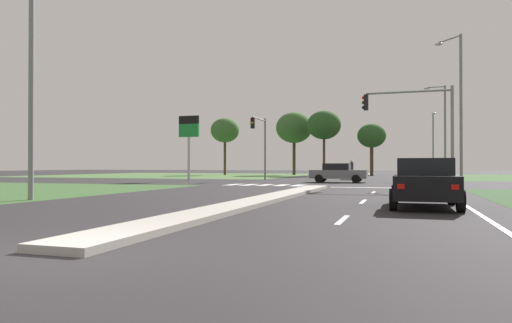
% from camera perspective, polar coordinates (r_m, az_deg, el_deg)
% --- Properties ---
extents(ground_plane, '(200.00, 200.00, 0.00)m').
position_cam_1_polar(ground_plane, '(35.89, 9.80, -2.63)').
color(ground_plane, '#282628').
extents(grass_verge_far_left, '(35.00, 35.00, 0.01)m').
position_cam_1_polar(grass_verge_far_left, '(67.30, -9.21, -1.65)').
color(grass_verge_far_left, '#476B38').
rests_on(grass_verge_far_left, ground).
extents(median_island_near, '(1.20, 22.00, 0.14)m').
position_cam_1_polar(median_island_near, '(17.29, 1.12, -4.65)').
color(median_island_near, '#ADA89E').
rests_on(median_island_near, ground).
extents(median_island_far, '(1.20, 36.00, 0.14)m').
position_cam_1_polar(median_island_far, '(60.74, 13.02, -1.70)').
color(median_island_far, gray).
rests_on(median_island_far, ground).
extents(lane_dash_near, '(0.14, 2.00, 0.01)m').
position_cam_1_polar(lane_dash_near, '(11.46, 10.57, -7.05)').
color(lane_dash_near, silver).
rests_on(lane_dash_near, ground).
extents(lane_dash_second, '(0.14, 2.00, 0.01)m').
position_cam_1_polar(lane_dash_second, '(17.41, 13.01, -4.82)').
color(lane_dash_second, silver).
rests_on(lane_dash_second, ground).
extents(lane_dash_third, '(0.14, 2.00, 0.01)m').
position_cam_1_polar(lane_dash_third, '(23.38, 14.21, -3.72)').
color(lane_dash_third, silver).
rests_on(lane_dash_third, ground).
extents(edge_line_right, '(0.14, 24.00, 0.01)m').
position_cam_1_polar(edge_line_right, '(17.68, 24.00, -4.72)').
color(edge_line_right, silver).
rests_on(edge_line_right, ground).
extents(stop_bar_near, '(6.40, 0.50, 0.01)m').
position_cam_1_polar(stop_bar_near, '(28.58, 15.44, -3.14)').
color(stop_bar_near, silver).
rests_on(stop_bar_near, ground).
extents(crosswalk_bar_near, '(0.70, 2.80, 0.01)m').
position_cam_1_polar(crosswalk_bar_near, '(32.39, -2.79, -2.85)').
color(crosswalk_bar_near, silver).
rests_on(crosswalk_bar_near, ground).
extents(crosswalk_bar_second, '(0.70, 2.80, 0.01)m').
position_cam_1_polar(crosswalk_bar_second, '(32.01, -0.86, -2.88)').
color(crosswalk_bar_second, silver).
rests_on(crosswalk_bar_second, ground).
extents(crosswalk_bar_third, '(0.70, 2.80, 0.01)m').
position_cam_1_polar(crosswalk_bar_third, '(31.67, 1.12, -2.90)').
color(crosswalk_bar_third, silver).
rests_on(crosswalk_bar_third, ground).
extents(crosswalk_bar_fourth, '(0.70, 2.80, 0.01)m').
position_cam_1_polar(crosswalk_bar_fourth, '(31.36, 3.13, -2.92)').
color(crosswalk_bar_fourth, silver).
rests_on(crosswalk_bar_fourth, ground).
extents(crosswalk_bar_fifth, '(0.70, 2.80, 0.01)m').
position_cam_1_polar(crosswalk_bar_fifth, '(31.09, 5.19, -2.94)').
color(crosswalk_bar_fifth, silver).
rests_on(crosswalk_bar_fifth, ground).
extents(car_black_near, '(2.04, 4.24, 1.54)m').
position_cam_1_polar(car_black_near, '(15.51, 19.96, -2.43)').
color(car_black_near, black).
rests_on(car_black_near, ground).
extents(car_teal_second, '(2.10, 4.32, 1.57)m').
position_cam_1_polar(car_teal_second, '(51.35, 9.56, -1.10)').
color(car_teal_second, '#19565B').
rests_on(car_teal_second, ground).
extents(car_beige_third, '(1.98, 4.18, 1.62)m').
position_cam_1_polar(car_beige_third, '(57.05, 10.55, -1.03)').
color(car_beige_third, '#BCAD8E').
rests_on(car_beige_third, ground).
extents(car_grey_fourth, '(4.47, 2.04, 1.51)m').
position_cam_1_polar(car_grey_fourth, '(37.34, 10.06, -1.36)').
color(car_grey_fourth, slate).
rests_on(car_grey_fourth, ground).
extents(traffic_signal_near_right, '(5.20, 0.32, 5.95)m').
position_cam_1_polar(traffic_signal_near_right, '(29.08, 19.32, 5.03)').
color(traffic_signal_near_right, gray).
rests_on(traffic_signal_near_right, ground).
extents(traffic_signal_far_left, '(0.32, 4.13, 5.82)m').
position_cam_1_polar(traffic_signal_far_left, '(42.66, 0.57, 3.02)').
color(traffic_signal_far_left, gray).
rests_on(traffic_signal_far_left, ground).
extents(street_lamp_near, '(2.03, 0.68, 8.17)m').
position_cam_1_polar(street_lamp_near, '(19.89, -25.60, 9.02)').
color(street_lamp_near, gray).
rests_on(street_lamp_near, ground).
extents(street_lamp_second, '(1.70, 1.86, 10.46)m').
position_cam_1_polar(street_lamp_second, '(35.50, 23.65, 6.76)').
color(street_lamp_second, gray).
rests_on(street_lamp_second, ground).
extents(street_lamp_third, '(2.02, 0.28, 9.02)m').
position_cam_1_polar(street_lamp_third, '(48.07, 22.01, 3.92)').
color(street_lamp_third, gray).
rests_on(street_lamp_third, ground).
extents(street_lamp_fourth, '(0.56, 2.17, 8.37)m').
position_cam_1_polar(street_lamp_fourth, '(66.61, 20.93, 2.42)').
color(street_lamp_fourth, gray).
rests_on(street_lamp_fourth, ground).
extents(pedestrian_at_median, '(0.34, 0.34, 1.75)m').
position_cam_1_polar(pedestrian_at_median, '(46.00, 11.66, -0.67)').
color(pedestrian_at_median, '#4C4C4C').
rests_on(pedestrian_at_median, median_island_far).
extents(fuel_price_totem, '(1.80, 0.24, 5.59)m').
position_cam_1_polar(fuel_price_totem, '(40.08, -8.24, 3.42)').
color(fuel_price_totem, silver).
rests_on(fuel_price_totem, ground).
extents(treeline_near, '(4.18, 4.18, 8.30)m').
position_cam_1_polar(treeline_near, '(68.06, -3.84, 3.81)').
color(treeline_near, '#423323').
rests_on(treeline_near, ground).
extents(treeline_second, '(5.25, 5.25, 9.09)m').
position_cam_1_polar(treeline_second, '(67.63, 4.69, 4.14)').
color(treeline_second, '#423323').
rests_on(treeline_second, ground).
extents(treeline_third, '(4.57, 4.57, 8.79)m').
position_cam_1_polar(treeline_third, '(63.62, 8.34, 4.43)').
color(treeline_third, '#423323').
rests_on(treeline_third, ground).
extents(treeline_fourth, '(3.71, 3.71, 6.88)m').
position_cam_1_polar(treeline_fourth, '(63.12, 14.01, 3.04)').
color(treeline_fourth, '#423323').
rests_on(treeline_fourth, ground).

